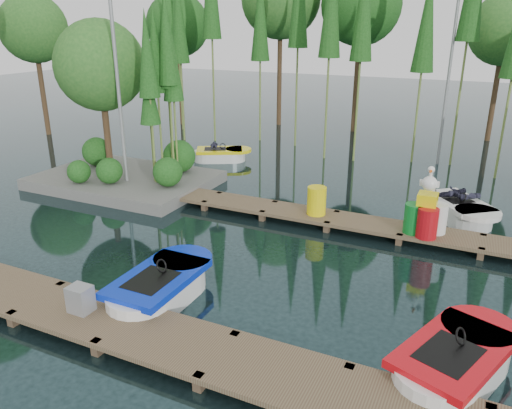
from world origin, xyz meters
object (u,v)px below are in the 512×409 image
at_px(island, 116,96).
at_px(boat_red, 454,362).
at_px(utility_cabinet, 80,299).
at_px(boat_blue, 160,288).
at_px(yellow_barrel, 317,201).
at_px(drum_cluster, 426,215).
at_px(boat_yellow_far, 221,155).

height_order(island, boat_red, island).
bearing_deg(utility_cabinet, boat_red, 12.44).
relative_size(boat_blue, utility_cabinet, 5.52).
bearing_deg(yellow_barrel, island, 174.23).
bearing_deg(yellow_barrel, drum_cluster, -2.76).
height_order(boat_yellow_far, yellow_barrel, boat_yellow_far).
bearing_deg(boat_yellow_far, utility_cabinet, -81.62).
distance_m(boat_blue, yellow_barrel, 5.82).
relative_size(boat_red, utility_cabinet, 5.95).
distance_m(island, utility_cabinet, 9.82).
bearing_deg(utility_cabinet, yellow_barrel, 70.77).
xyz_separation_m(boat_yellow_far, utility_cabinet, (3.61, -12.01, 0.31)).
height_order(island, utility_cabinet, island).
bearing_deg(utility_cabinet, island, 124.62).
bearing_deg(boat_yellow_far, yellow_barrel, -47.98).
bearing_deg(boat_red, yellow_barrel, 148.96).
bearing_deg(drum_cluster, utility_cabinet, -129.00).
height_order(island, boat_yellow_far, island).
bearing_deg(boat_blue, boat_yellow_far, 112.70).
distance_m(island, drum_cluster, 11.21).
bearing_deg(utility_cabinet, boat_blue, 59.27).
xyz_separation_m(boat_red, yellow_barrel, (-4.34, 5.51, 0.43)).
bearing_deg(island, drum_cluster, -4.92).
bearing_deg(yellow_barrel, boat_yellow_far, 140.37).
xyz_separation_m(boat_red, boat_yellow_far, (-10.39, 10.52, -0.02)).
bearing_deg(drum_cluster, boat_yellow_far, 150.59).
bearing_deg(utility_cabinet, drum_cluster, 51.00).
relative_size(boat_red, yellow_barrel, 3.83).
relative_size(yellow_barrel, drum_cluster, 0.45).
bearing_deg(island, yellow_barrel, -5.77).
distance_m(utility_cabinet, yellow_barrel, 7.41).
height_order(boat_red, boat_yellow_far, boat_yellow_far).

